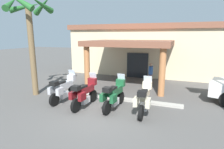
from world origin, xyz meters
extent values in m
plane|color=#514F4C|center=(0.00, 0.00, 0.00)|extent=(80.00, 80.00, 0.00)
cube|color=beige|center=(0.01, 10.82, 2.03)|extent=(13.07, 5.73, 4.06)
cube|color=#1E2328|center=(0.00, 7.91, 1.05)|extent=(1.80, 0.10, 2.10)
cube|color=brown|center=(-0.01, 5.59, 3.01)|extent=(5.75, 4.78, 0.35)
cylinder|color=#B27042|center=(-2.48, 3.61, 1.42)|extent=(0.38, 0.38, 2.84)
cylinder|color=#B27042|center=(2.46, 3.60, 1.42)|extent=(0.38, 0.38, 2.84)
cube|color=brown|center=(0.01, 10.82, 4.28)|extent=(13.47, 6.13, 0.44)
cylinder|color=black|center=(-2.40, 1.58, 0.33)|extent=(0.16, 0.66, 0.66)
cylinder|color=black|center=(-2.46, 0.03, 0.33)|extent=(0.16, 0.66, 0.66)
cube|color=silver|center=(-2.43, 0.78, 0.37)|extent=(0.34, 0.57, 0.32)
cube|color=#B2B2B7|center=(-2.43, 0.93, 0.88)|extent=(0.34, 1.16, 0.34)
cube|color=black|center=(-2.44, 0.58, 1.10)|extent=(0.30, 0.61, 0.10)
cube|color=#B2B2B7|center=(-2.40, 1.56, 1.15)|extent=(0.45, 0.26, 0.36)
cube|color=#B2BCC6|center=(-2.40, 1.64, 1.43)|extent=(0.40, 0.13, 0.36)
cube|color=#B2B2B7|center=(-2.71, 0.19, 0.76)|extent=(0.20, 0.45, 0.36)
cube|color=#B2B2B7|center=(-2.19, 0.17, 0.76)|extent=(0.20, 0.45, 0.36)
cube|color=black|center=(-2.46, 0.08, 1.17)|extent=(0.37, 0.33, 0.22)
cylinder|color=black|center=(-0.90, 1.28, 0.33)|extent=(0.19, 0.67, 0.66)
cylinder|color=black|center=(-1.01, -0.27, 0.33)|extent=(0.19, 0.67, 0.66)
cube|color=silver|center=(-0.96, 0.48, 0.37)|extent=(0.36, 0.58, 0.32)
cube|color=maroon|center=(-0.94, 0.63, 0.88)|extent=(0.38, 1.17, 0.34)
cube|color=black|center=(-0.97, 0.28, 1.10)|extent=(0.32, 0.62, 0.10)
cube|color=maroon|center=(-0.90, 1.26, 1.15)|extent=(0.46, 0.27, 0.36)
cube|color=#B2BCC6|center=(-0.90, 1.34, 1.43)|extent=(0.41, 0.15, 0.36)
cube|color=maroon|center=(-1.26, -0.10, 0.76)|extent=(0.21, 0.45, 0.36)
cube|color=maroon|center=(-0.74, -0.14, 0.76)|extent=(0.21, 0.45, 0.36)
cube|color=black|center=(-1.00, -0.22, 1.17)|extent=(0.38, 0.34, 0.22)
cylinder|color=black|center=(0.60, 1.54, 0.33)|extent=(0.20, 0.67, 0.66)
cylinder|color=black|center=(0.45, 0.00, 0.33)|extent=(0.20, 0.67, 0.66)
cube|color=silver|center=(0.52, 0.75, 0.37)|extent=(0.37, 0.59, 0.32)
cube|color=#19512D|center=(0.53, 0.90, 0.88)|extent=(0.41, 1.17, 0.34)
cube|color=black|center=(0.50, 0.55, 1.10)|extent=(0.34, 0.62, 0.10)
cube|color=#19512D|center=(0.59, 1.52, 1.15)|extent=(0.46, 0.28, 0.36)
cube|color=#B2BCC6|center=(0.60, 1.60, 1.43)|extent=(0.41, 0.16, 0.36)
cube|color=#19512D|center=(0.20, 0.17, 0.76)|extent=(0.22, 0.46, 0.36)
cube|color=#19512D|center=(0.72, 0.12, 0.76)|extent=(0.22, 0.46, 0.36)
cube|color=black|center=(0.45, 0.05, 1.17)|extent=(0.39, 0.35, 0.22)
cylinder|color=black|center=(1.98, 1.54, 0.33)|extent=(0.16, 0.66, 0.66)
cylinder|color=black|center=(2.01, -0.01, 0.33)|extent=(0.16, 0.66, 0.66)
cube|color=silver|center=(2.00, 0.74, 0.37)|extent=(0.33, 0.57, 0.32)
cube|color=beige|center=(1.99, 0.89, 0.88)|extent=(0.33, 1.16, 0.34)
cube|color=black|center=(2.00, 0.54, 1.10)|extent=(0.29, 0.61, 0.10)
cube|color=beige|center=(1.98, 1.52, 1.15)|extent=(0.45, 0.25, 0.36)
cube|color=#B2BCC6|center=(1.97, 1.60, 1.43)|extent=(0.40, 0.13, 0.36)
cube|color=beige|center=(1.75, 0.13, 0.76)|extent=(0.19, 0.44, 0.36)
cube|color=beige|center=(2.27, 0.14, 0.76)|extent=(0.19, 0.44, 0.36)
cube|color=black|center=(2.01, 0.04, 1.17)|extent=(0.37, 0.33, 0.22)
cylinder|color=#3F334C|center=(1.41, 5.85, 0.40)|extent=(0.14, 0.14, 0.79)
cylinder|color=#3F334C|center=(1.47, 6.02, 0.40)|extent=(0.14, 0.14, 0.79)
cylinder|color=#335999|center=(1.44, 5.94, 1.07)|extent=(0.32, 0.32, 0.56)
cylinder|color=#335999|center=(1.36, 5.73, 1.10)|extent=(0.09, 0.09, 0.53)
cylinder|color=#335999|center=(1.51, 6.14, 1.10)|extent=(0.09, 0.09, 0.53)
sphere|color=tan|center=(1.44, 5.94, 1.49)|extent=(0.21, 0.21, 0.21)
cylinder|color=brown|center=(-4.73, 1.17, 2.52)|extent=(0.33, 0.33, 5.04)
cone|color=#236028|center=(-3.86, 1.24, 5.19)|extent=(0.50, 1.81, 0.82)
cone|color=#236028|center=(-4.44, 2.00, 5.26)|extent=(1.77, 0.92, 1.06)
cone|color=#236028|center=(-5.45, 1.67, 5.20)|extent=(1.33, 1.67, 0.85)
cone|color=#236028|center=(-5.51, 0.76, 5.28)|extent=(1.12, 1.71, 1.10)
cube|color=#ADA89E|center=(-0.22, 2.08, 0.06)|extent=(7.90, 0.36, 0.12)
camera|label=1|loc=(3.43, -7.20, 3.53)|focal=29.36mm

